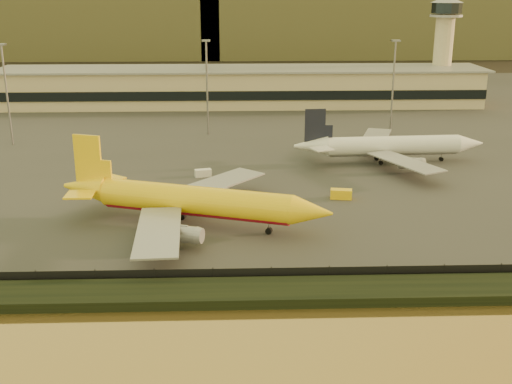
% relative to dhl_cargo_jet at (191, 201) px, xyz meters
% --- Properties ---
extents(ground, '(900.00, 900.00, 0.00)m').
position_rel_dhl_cargo_jet_xyz_m(ground, '(10.30, -9.61, -4.54)').
color(ground, black).
rests_on(ground, ground).
extents(embankment, '(320.00, 7.00, 1.40)m').
position_rel_dhl_cargo_jet_xyz_m(embankment, '(10.30, -26.61, -3.84)').
color(embankment, black).
rests_on(embankment, ground).
extents(tarmac, '(320.00, 220.00, 0.20)m').
position_rel_dhl_cargo_jet_xyz_m(tarmac, '(10.30, 85.39, -4.44)').
color(tarmac, '#2D2D2D').
rests_on(tarmac, ground).
extents(perimeter_fence, '(300.00, 0.05, 2.20)m').
position_rel_dhl_cargo_jet_xyz_m(perimeter_fence, '(10.30, -22.61, -3.24)').
color(perimeter_fence, black).
rests_on(perimeter_fence, tarmac).
extents(terminal_building, '(202.00, 25.00, 12.60)m').
position_rel_dhl_cargo_jet_xyz_m(terminal_building, '(-4.22, 115.94, 1.70)').
color(terminal_building, tan).
rests_on(terminal_building, tarmac).
extents(control_tower, '(11.20, 11.20, 35.50)m').
position_rel_dhl_cargo_jet_xyz_m(control_tower, '(80.30, 121.39, 17.12)').
color(control_tower, tan).
rests_on(control_tower, tarmac).
extents(apron_light_masts, '(152.20, 12.20, 25.40)m').
position_rel_dhl_cargo_jet_xyz_m(apron_light_masts, '(25.30, 65.39, 11.16)').
color(apron_light_masts, slate).
rests_on(apron_light_masts, tarmac).
extents(dhl_cargo_jet, '(47.46, 45.18, 14.54)m').
position_rel_dhl_cargo_jet_xyz_m(dhl_cargo_jet, '(0.00, 0.00, 0.00)').
color(dhl_cargo_jet, yellow).
rests_on(dhl_cargo_jet, tarmac).
extents(white_narrowbody_jet, '(44.55, 43.44, 12.80)m').
position_rel_dhl_cargo_jet_xyz_m(white_narrowbody_jet, '(43.18, 39.44, -0.52)').
color(white_narrowbody_jet, silver).
rests_on(white_narrowbody_jet, tarmac).
extents(gse_vehicle_yellow, '(4.33, 2.51, 1.83)m').
position_rel_dhl_cargo_jet_xyz_m(gse_vehicle_yellow, '(27.86, 13.46, -3.43)').
color(gse_vehicle_yellow, yellow).
rests_on(gse_vehicle_yellow, tarmac).
extents(gse_vehicle_white, '(3.76, 2.33, 1.57)m').
position_rel_dhl_cargo_jet_xyz_m(gse_vehicle_white, '(0.68, 29.44, -3.56)').
color(gse_vehicle_white, silver).
rests_on(gse_vehicle_white, tarmac).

